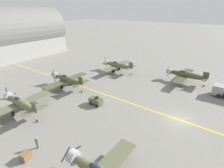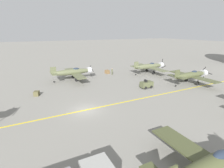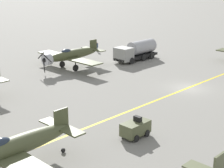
% 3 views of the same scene
% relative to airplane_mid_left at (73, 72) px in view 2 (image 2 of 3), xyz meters
% --- Properties ---
extents(ground_plane, '(400.00, 400.00, 0.00)m').
position_rel_airplane_mid_left_xyz_m(ground_plane, '(17.28, -2.88, -2.01)').
color(ground_plane, gray).
extents(taxiway_stripe, '(0.30, 160.00, 0.01)m').
position_rel_airplane_mid_left_xyz_m(taxiway_stripe, '(17.28, -2.88, -2.01)').
color(taxiway_stripe, yellow).
rests_on(taxiway_stripe, ground).
extents(airplane_mid_left, '(12.00, 9.98, 3.65)m').
position_rel_airplane_mid_left_xyz_m(airplane_mid_left, '(0.00, 0.00, 0.00)').
color(airplane_mid_left, '#5B6041').
rests_on(airplane_mid_left, ground).
extents(airplane_far_left, '(12.00, 9.98, 3.80)m').
position_rel_airplane_mid_left_xyz_m(airplane_far_left, '(2.83, 20.71, -0.00)').
color(airplane_far_left, '#5D6344').
rests_on(airplane_far_left, ground).
extents(airplane_mid_right, '(12.00, 9.98, 3.65)m').
position_rel_airplane_mid_left_xyz_m(airplane_mid_right, '(34.51, 1.01, -0.00)').
color(airplane_mid_right, '#454A2B').
rests_on(airplane_mid_right, ground).
extents(airplane_far_center, '(12.00, 9.98, 3.65)m').
position_rel_airplane_mid_left_xyz_m(airplane_far_center, '(15.04, 22.60, -0.00)').
color(airplane_far_center, '#4C5233').
rests_on(airplane_far_center, ground).
extents(tow_tractor, '(1.57, 2.60, 1.79)m').
position_rel_airplane_mid_left_xyz_m(tow_tractor, '(12.88, 11.89, -1.22)').
color(tow_tractor, '#515638').
rests_on(tow_tractor, ground).
extents(ground_crew_walking, '(0.38, 0.38, 1.75)m').
position_rel_airplane_mid_left_xyz_m(ground_crew_walking, '(-0.53, 10.73, -1.06)').
color(ground_crew_walking, '#515638').
rests_on(ground_crew_walking, ground).
extents(supply_crate_by_tanker, '(1.27, 1.18, 0.86)m').
position_rel_airplane_mid_left_xyz_m(supply_crate_by_tanker, '(7.34, -8.89, -1.58)').
color(supply_crate_by_tanker, brown).
rests_on(supply_crate_by_tanker, ground).
extents(supply_crate_mid_lane, '(1.32, 1.16, 0.97)m').
position_rel_airplane_mid_left_xyz_m(supply_crate_mid_lane, '(-2.49, 10.21, -1.53)').
color(supply_crate_mid_lane, brown).
rests_on(supply_crate_mid_lane, ground).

